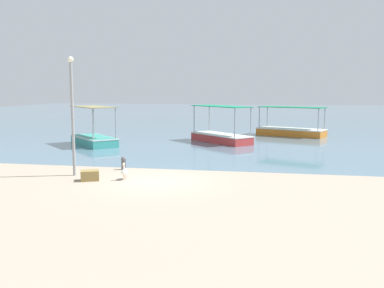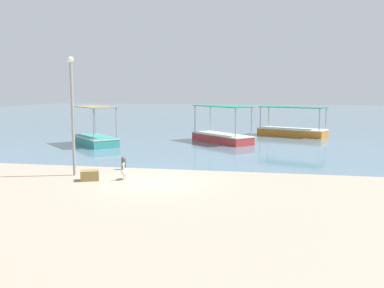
{
  "view_description": "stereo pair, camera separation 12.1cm",
  "coord_description": "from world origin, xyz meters",
  "px_view_note": "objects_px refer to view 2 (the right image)",
  "views": [
    {
      "loc": [
        5.05,
        -18.03,
        4.12
      ],
      "look_at": [
        1.14,
        2.96,
        1.34
      ],
      "focal_mm": 40.0,
      "sensor_mm": 36.0,
      "label": 1
    },
    {
      "loc": [
        5.17,
        -18.01,
        4.12
      ],
      "look_at": [
        1.14,
        2.96,
        1.34
      ],
      "focal_mm": 40.0,
      "sensor_mm": 36.0,
      "label": 2
    }
  ],
  "objects_px": {
    "fishing_boat_near_right": "(292,130)",
    "fishing_boat_center": "(95,138)",
    "lamp_post": "(72,109)",
    "mooring_bollard": "(124,163)",
    "pelican": "(124,171)",
    "cargo_crate": "(90,175)",
    "fishing_boat_far_right": "(222,136)"
  },
  "relations": [
    {
      "from": "fishing_boat_near_right",
      "to": "fishing_boat_center",
      "type": "distance_m",
      "value": 17.06
    },
    {
      "from": "lamp_post",
      "to": "mooring_bollard",
      "type": "distance_m",
      "value": 3.8
    },
    {
      "from": "fishing_boat_near_right",
      "to": "lamp_post",
      "type": "distance_m",
      "value": 22.54
    },
    {
      "from": "fishing_boat_near_right",
      "to": "pelican",
      "type": "relative_size",
      "value": 7.65
    },
    {
      "from": "lamp_post",
      "to": "cargo_crate",
      "type": "height_order",
      "value": "lamp_post"
    },
    {
      "from": "fishing_boat_near_right",
      "to": "cargo_crate",
      "type": "xyz_separation_m",
      "value": [
        -9.7,
        -20.49,
        -0.28
      ]
    },
    {
      "from": "pelican",
      "to": "fishing_boat_center",
      "type": "bearing_deg",
      "value": 119.62
    },
    {
      "from": "fishing_boat_near_right",
      "to": "fishing_boat_far_right",
      "type": "relative_size",
      "value": 1.18
    },
    {
      "from": "lamp_post",
      "to": "pelican",
      "type": "bearing_deg",
      "value": -10.18
    },
    {
      "from": "fishing_boat_center",
      "to": "fishing_boat_far_right",
      "type": "distance_m",
      "value": 9.55
    },
    {
      "from": "fishing_boat_center",
      "to": "pelican",
      "type": "relative_size",
      "value": 5.7
    },
    {
      "from": "fishing_boat_far_right",
      "to": "pelican",
      "type": "distance_m",
      "value": 14.58
    },
    {
      "from": "mooring_bollard",
      "to": "lamp_post",
      "type": "bearing_deg",
      "value": -134.91
    },
    {
      "from": "pelican",
      "to": "fishing_boat_near_right",
      "type": "bearing_deg",
      "value": 67.71
    },
    {
      "from": "pelican",
      "to": "cargo_crate",
      "type": "xyz_separation_m",
      "value": [
        -1.49,
        -0.46,
        -0.15
      ]
    },
    {
      "from": "fishing_boat_far_right",
      "to": "cargo_crate",
      "type": "relative_size",
      "value": 6.51
    },
    {
      "from": "fishing_boat_far_right",
      "to": "lamp_post",
      "type": "xyz_separation_m",
      "value": [
        -5.4,
        -13.84,
        2.63
      ]
    },
    {
      "from": "lamp_post",
      "to": "cargo_crate",
      "type": "distance_m",
      "value": 3.3
    },
    {
      "from": "pelican",
      "to": "lamp_post",
      "type": "xyz_separation_m",
      "value": [
        -2.69,
        0.48,
        2.78
      ]
    },
    {
      "from": "fishing_boat_far_right",
      "to": "mooring_bollard",
      "type": "bearing_deg",
      "value": -106.61
    },
    {
      "from": "mooring_bollard",
      "to": "fishing_boat_far_right",
      "type": "bearing_deg",
      "value": 73.39
    },
    {
      "from": "lamp_post",
      "to": "fishing_boat_center",
      "type": "bearing_deg",
      "value": 108.67
    },
    {
      "from": "fishing_boat_center",
      "to": "mooring_bollard",
      "type": "relative_size",
      "value": 6.9
    },
    {
      "from": "lamp_post",
      "to": "mooring_bollard",
      "type": "bearing_deg",
      "value": 45.09
    },
    {
      "from": "fishing_boat_near_right",
      "to": "mooring_bollard",
      "type": "relative_size",
      "value": 9.26
    },
    {
      "from": "fishing_boat_far_right",
      "to": "cargo_crate",
      "type": "bearing_deg",
      "value": -105.87
    },
    {
      "from": "fishing_boat_center",
      "to": "mooring_bollard",
      "type": "xyz_separation_m",
      "value": [
        5.35,
        -8.65,
        -0.17
      ]
    },
    {
      "from": "fishing_boat_center",
      "to": "fishing_boat_far_right",
      "type": "bearing_deg",
      "value": 20.66
    },
    {
      "from": "fishing_boat_center",
      "to": "fishing_boat_far_right",
      "type": "relative_size",
      "value": 0.88
    },
    {
      "from": "pelican",
      "to": "cargo_crate",
      "type": "bearing_deg",
      "value": -162.85
    },
    {
      "from": "pelican",
      "to": "fishing_boat_far_right",
      "type": "bearing_deg",
      "value": 79.28
    },
    {
      "from": "pelican",
      "to": "mooring_bollard",
      "type": "bearing_deg",
      "value": 110.77
    }
  ]
}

